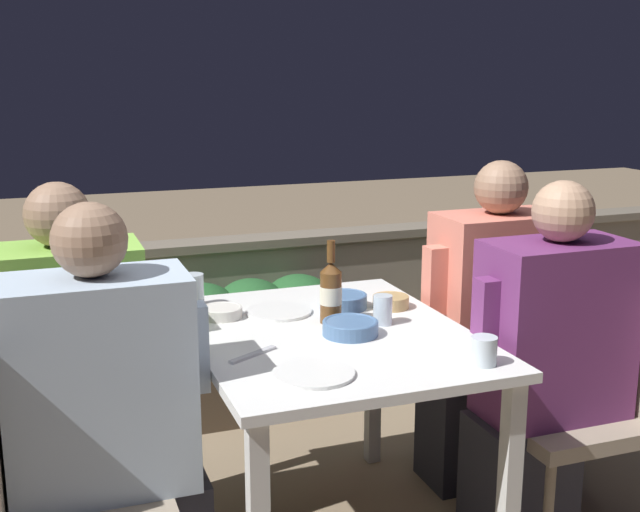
{
  "coord_description": "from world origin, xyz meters",
  "views": [
    {
      "loc": [
        -0.83,
        -2.19,
        1.51
      ],
      "look_at": [
        0.0,
        0.08,
        0.95
      ],
      "focal_mm": 45.0,
      "sensor_mm": 36.0,
      "label": 1
    }
  ],
  "objects_px": {
    "chair_right_far": "(533,339)",
    "potted_plant": "(503,307)",
    "chair_left_near": "(33,464)",
    "person_coral_top": "(486,326)",
    "person_purple_stripe": "(544,368)",
    "beer_bottle": "(331,292)",
    "chair_right_near": "(596,379)",
    "chair_left_far": "(10,409)",
    "person_green_blouse": "(81,378)",
    "person_blue_shirt": "(115,427)"
  },
  "relations": [
    {
      "from": "person_coral_top",
      "to": "chair_right_far",
      "type": "bearing_deg",
      "value": 0.0
    },
    {
      "from": "chair_left_far",
      "to": "person_purple_stripe",
      "type": "relative_size",
      "value": 0.75
    },
    {
      "from": "person_coral_top",
      "to": "potted_plant",
      "type": "distance_m",
      "value": 0.87
    },
    {
      "from": "beer_bottle",
      "to": "potted_plant",
      "type": "relative_size",
      "value": 0.38
    },
    {
      "from": "person_purple_stripe",
      "to": "person_coral_top",
      "type": "distance_m",
      "value": 0.41
    },
    {
      "from": "chair_left_near",
      "to": "chair_right_far",
      "type": "distance_m",
      "value": 1.83
    },
    {
      "from": "chair_left_near",
      "to": "person_green_blouse",
      "type": "height_order",
      "value": "person_green_blouse"
    },
    {
      "from": "chair_right_far",
      "to": "beer_bottle",
      "type": "xyz_separation_m",
      "value": [
        -0.87,
        -0.14,
        0.31
      ]
    },
    {
      "from": "chair_right_far",
      "to": "beer_bottle",
      "type": "height_order",
      "value": "beer_bottle"
    },
    {
      "from": "chair_right_far",
      "to": "potted_plant",
      "type": "height_order",
      "value": "chair_right_far"
    },
    {
      "from": "chair_left_far",
      "to": "chair_right_far",
      "type": "relative_size",
      "value": 1.0
    },
    {
      "from": "person_blue_shirt",
      "to": "chair_left_far",
      "type": "bearing_deg",
      "value": 124.85
    },
    {
      "from": "person_purple_stripe",
      "to": "chair_left_near",
      "type": "bearing_deg",
      "value": 179.28
    },
    {
      "from": "chair_left_near",
      "to": "beer_bottle",
      "type": "height_order",
      "value": "beer_bottle"
    },
    {
      "from": "person_green_blouse",
      "to": "person_purple_stripe",
      "type": "xyz_separation_m",
      "value": [
        1.38,
        -0.4,
        -0.01
      ]
    },
    {
      "from": "chair_left_near",
      "to": "person_purple_stripe",
      "type": "distance_m",
      "value": 1.53
    },
    {
      "from": "chair_right_near",
      "to": "chair_left_far",
      "type": "bearing_deg",
      "value": 167.34
    },
    {
      "from": "potted_plant",
      "to": "person_blue_shirt",
      "type": "bearing_deg",
      "value": -150.38
    },
    {
      "from": "person_green_blouse",
      "to": "beer_bottle",
      "type": "xyz_separation_m",
      "value": [
        0.77,
        -0.13,
        0.23
      ]
    },
    {
      "from": "person_purple_stripe",
      "to": "person_coral_top",
      "type": "xyz_separation_m",
      "value": [
        0.04,
        0.41,
        0.01
      ]
    },
    {
      "from": "person_purple_stripe",
      "to": "chair_right_far",
      "type": "relative_size",
      "value": 1.33
    },
    {
      "from": "chair_right_near",
      "to": "person_coral_top",
      "type": "relative_size",
      "value": 0.74
    },
    {
      "from": "person_coral_top",
      "to": "beer_bottle",
      "type": "bearing_deg",
      "value": -168.13
    },
    {
      "from": "chair_left_near",
      "to": "person_green_blouse",
      "type": "relative_size",
      "value": 0.75
    },
    {
      "from": "person_blue_shirt",
      "to": "chair_right_near",
      "type": "relative_size",
      "value": 1.34
    },
    {
      "from": "person_green_blouse",
      "to": "person_purple_stripe",
      "type": "distance_m",
      "value": 1.44
    },
    {
      "from": "chair_right_near",
      "to": "chair_right_far",
      "type": "bearing_deg",
      "value": 84.12
    },
    {
      "from": "person_blue_shirt",
      "to": "potted_plant",
      "type": "distance_m",
      "value": 2.17
    },
    {
      "from": "person_blue_shirt",
      "to": "chair_right_near",
      "type": "bearing_deg",
      "value": -0.72
    },
    {
      "from": "chair_left_near",
      "to": "person_blue_shirt",
      "type": "height_order",
      "value": "person_blue_shirt"
    },
    {
      "from": "chair_left_near",
      "to": "person_green_blouse",
      "type": "bearing_deg",
      "value": 69.04
    },
    {
      "from": "chair_right_far",
      "to": "potted_plant",
      "type": "bearing_deg",
      "value": 65.71
    },
    {
      "from": "person_purple_stripe",
      "to": "beer_bottle",
      "type": "xyz_separation_m",
      "value": [
        -0.62,
        0.27,
        0.24
      ]
    },
    {
      "from": "chair_left_near",
      "to": "person_coral_top",
      "type": "relative_size",
      "value": 0.74
    },
    {
      "from": "person_purple_stripe",
      "to": "person_coral_top",
      "type": "height_order",
      "value": "person_coral_top"
    },
    {
      "from": "chair_left_far",
      "to": "beer_bottle",
      "type": "distance_m",
      "value": 1.03
    },
    {
      "from": "person_green_blouse",
      "to": "person_blue_shirt",
      "type": "bearing_deg",
      "value": -81.09
    },
    {
      "from": "chair_left_near",
      "to": "person_green_blouse",
      "type": "xyz_separation_m",
      "value": [
        0.15,
        0.39,
        0.07
      ]
    },
    {
      "from": "person_blue_shirt",
      "to": "chair_right_far",
      "type": "xyz_separation_m",
      "value": [
        1.57,
        0.39,
        -0.07
      ]
    },
    {
      "from": "person_blue_shirt",
      "to": "person_purple_stripe",
      "type": "bearing_deg",
      "value": -0.83
    },
    {
      "from": "chair_left_near",
      "to": "person_purple_stripe",
      "type": "xyz_separation_m",
      "value": [
        1.53,
        -0.02,
        0.07
      ]
    },
    {
      "from": "chair_left_near",
      "to": "person_blue_shirt",
      "type": "relative_size",
      "value": 0.75
    },
    {
      "from": "person_green_blouse",
      "to": "beer_bottle",
      "type": "height_order",
      "value": "person_green_blouse"
    },
    {
      "from": "chair_left_far",
      "to": "chair_right_far",
      "type": "height_order",
      "value": "same"
    },
    {
      "from": "chair_left_near",
      "to": "potted_plant",
      "type": "distance_m",
      "value": 2.35
    },
    {
      "from": "person_blue_shirt",
      "to": "person_purple_stripe",
      "type": "relative_size",
      "value": 1.01
    },
    {
      "from": "beer_bottle",
      "to": "chair_left_near",
      "type": "bearing_deg",
      "value": -164.49
    },
    {
      "from": "potted_plant",
      "to": "person_coral_top",
      "type": "bearing_deg",
      "value": -127.18
    },
    {
      "from": "person_green_blouse",
      "to": "chair_right_near",
      "type": "distance_m",
      "value": 1.64
    },
    {
      "from": "chair_left_far",
      "to": "person_purple_stripe",
      "type": "bearing_deg",
      "value": -14.25
    }
  ]
}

